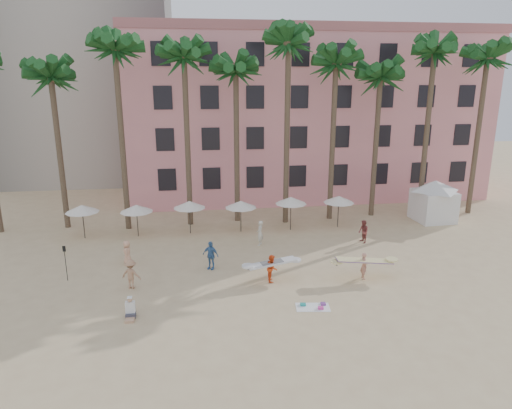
{
  "coord_description": "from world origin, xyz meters",
  "views": [
    {
      "loc": [
        -4.38,
        -21.87,
        11.77
      ],
      "look_at": [
        -0.66,
        6.0,
        4.0
      ],
      "focal_mm": 32.0,
      "sensor_mm": 36.0,
      "label": 1
    }
  ],
  "objects_px": {
    "pink_hotel": "(303,116)",
    "carrier_yellow": "(364,264)",
    "carrier_white": "(272,267)",
    "cabana": "(434,197)"
  },
  "relations": [
    {
      "from": "carrier_white",
      "to": "pink_hotel",
      "type": "bearing_deg",
      "value": 72.82
    },
    {
      "from": "pink_hotel",
      "to": "carrier_yellow",
      "type": "relative_size",
      "value": 10.13
    },
    {
      "from": "cabana",
      "to": "pink_hotel",
      "type": "bearing_deg",
      "value": 124.02
    },
    {
      "from": "pink_hotel",
      "to": "carrier_white",
      "type": "relative_size",
      "value": 11.35
    },
    {
      "from": "cabana",
      "to": "carrier_yellow",
      "type": "xyz_separation_m",
      "value": [
        -10.07,
        -10.57,
        -1.11
      ]
    },
    {
      "from": "cabana",
      "to": "carrier_white",
      "type": "xyz_separation_m",
      "value": [
        -15.68,
        -10.18,
        -1.17
      ]
    },
    {
      "from": "pink_hotel",
      "to": "carrier_yellow",
      "type": "bearing_deg",
      "value": -93.62
    },
    {
      "from": "pink_hotel",
      "to": "carrier_yellow",
      "type": "height_order",
      "value": "pink_hotel"
    },
    {
      "from": "pink_hotel",
      "to": "carrier_white",
      "type": "bearing_deg",
      "value": -107.18
    },
    {
      "from": "carrier_yellow",
      "to": "carrier_white",
      "type": "bearing_deg",
      "value": 176.07
    }
  ]
}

